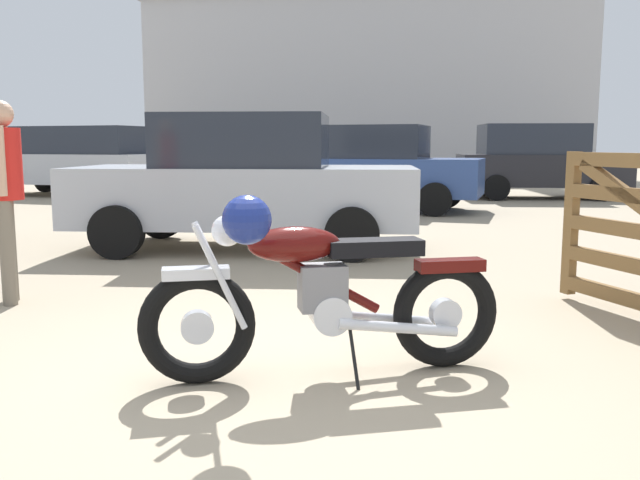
{
  "coord_description": "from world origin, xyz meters",
  "views": [
    {
      "loc": [
        0.96,
        -3.42,
        1.31
      ],
      "look_at": [
        0.07,
        1.32,
        0.62
      ],
      "focal_mm": 37.99,
      "sensor_mm": 36.0,
      "label": 1
    }
  ],
  "objects_px": {
    "vintage_motorcycle": "(317,292)",
    "blue_hatchback_right": "(72,159)",
    "pale_sedan_back": "(246,182)",
    "bystander": "(4,180)",
    "red_hatchback_near": "(374,168)",
    "white_estate_far": "(538,160)"
  },
  "relations": [
    {
      "from": "white_estate_far",
      "to": "red_hatchback_near",
      "type": "bearing_deg",
      "value": -140.97
    },
    {
      "from": "red_hatchback_near",
      "to": "blue_hatchback_right",
      "type": "distance_m",
      "value": 8.24
    },
    {
      "from": "red_hatchback_near",
      "to": "blue_hatchback_right",
      "type": "height_order",
      "value": "blue_hatchback_right"
    },
    {
      "from": "vintage_motorcycle",
      "to": "red_hatchback_near",
      "type": "height_order",
      "value": "red_hatchback_near"
    },
    {
      "from": "white_estate_far",
      "to": "pale_sedan_back",
      "type": "bearing_deg",
      "value": -123.85
    },
    {
      "from": "bystander",
      "to": "blue_hatchback_right",
      "type": "xyz_separation_m",
      "value": [
        -5.81,
        10.85,
        -0.08
      ]
    },
    {
      "from": "red_hatchback_near",
      "to": "pale_sedan_back",
      "type": "distance_m",
      "value": 5.44
    },
    {
      "from": "vintage_motorcycle",
      "to": "red_hatchback_near",
      "type": "distance_m",
      "value": 9.87
    },
    {
      "from": "vintage_motorcycle",
      "to": "blue_hatchback_right",
      "type": "relative_size",
      "value": 0.4
    },
    {
      "from": "bystander",
      "to": "pale_sedan_back",
      "type": "height_order",
      "value": "pale_sedan_back"
    },
    {
      "from": "white_estate_far",
      "to": "bystander",
      "type": "bearing_deg",
      "value": -121.69
    },
    {
      "from": "bystander",
      "to": "vintage_motorcycle",
      "type": "bearing_deg",
      "value": -55.53
    },
    {
      "from": "bystander",
      "to": "pale_sedan_back",
      "type": "bearing_deg",
      "value": 40.52
    },
    {
      "from": "bystander",
      "to": "blue_hatchback_right",
      "type": "relative_size",
      "value": 0.34
    },
    {
      "from": "blue_hatchback_right",
      "to": "pale_sedan_back",
      "type": "xyz_separation_m",
      "value": [
        6.88,
        -7.65,
        -0.1
      ]
    },
    {
      "from": "red_hatchback_near",
      "to": "blue_hatchback_right",
      "type": "xyz_separation_m",
      "value": [
        -7.91,
        2.31,
        0.1
      ]
    },
    {
      "from": "red_hatchback_near",
      "to": "pale_sedan_back",
      "type": "relative_size",
      "value": 1.0
    },
    {
      "from": "vintage_motorcycle",
      "to": "bystander",
      "type": "height_order",
      "value": "bystander"
    },
    {
      "from": "blue_hatchback_right",
      "to": "red_hatchback_near",
      "type": "bearing_deg",
      "value": 171.37
    },
    {
      "from": "vintage_motorcycle",
      "to": "blue_hatchback_right",
      "type": "distance_m",
      "value": 14.92
    },
    {
      "from": "vintage_motorcycle",
      "to": "pale_sedan_back",
      "type": "distance_m",
      "value": 4.85
    },
    {
      "from": "blue_hatchback_right",
      "to": "bystander",
      "type": "bearing_deg",
      "value": 125.8
    }
  ]
}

